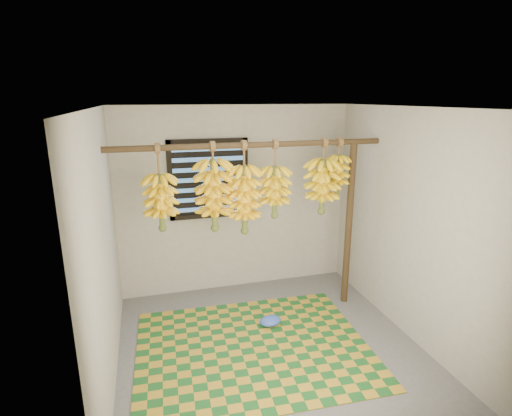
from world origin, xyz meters
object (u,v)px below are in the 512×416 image
object	(u,v)px
support_post	(349,226)
banana_bunch_b	(214,195)
banana_bunch_a	(161,202)
banana_bunch_e	(322,187)
banana_bunch_f	(338,175)
banana_bunch_c	(244,200)
woven_mat	(253,348)
plastic_bag	(270,321)
banana_bunch_d	(274,192)

from	to	relation	value
support_post	banana_bunch_b	world-z (taller)	banana_bunch_b
support_post	banana_bunch_a	distance (m)	2.22
banana_bunch_e	banana_bunch_f	world-z (taller)	same
banana_bunch_e	banana_bunch_c	bearing A→B (deg)	180.00
support_post	woven_mat	xyz separation A→B (m)	(-1.37, -0.65, -0.99)
banana_bunch_a	woven_mat	bearing A→B (deg)	-38.83
woven_mat	banana_bunch_e	bearing A→B (deg)	32.81
plastic_bag	banana_bunch_b	distance (m)	1.55
support_post	banana_bunch_e	size ratio (longest dim) A/B	2.33
woven_mat	banana_bunch_c	size ratio (longest dim) A/B	2.30
support_post	banana_bunch_f	size ratio (longest dim) A/B	2.95
banana_bunch_c	banana_bunch_e	size ratio (longest dim) A/B	1.18
banana_bunch_e	banana_bunch_d	bearing A→B (deg)	180.00
support_post	plastic_bag	world-z (taller)	support_post
banana_bunch_c	banana_bunch_d	xyz separation A→B (m)	(0.34, 0.00, 0.07)
banana_bunch_b	banana_bunch_f	xyz separation A→B (m)	(1.44, -0.00, 0.14)
plastic_bag	banana_bunch_f	world-z (taller)	banana_bunch_f
plastic_bag	banana_bunch_f	xyz separation A→B (m)	(0.89, 0.30, 1.56)
plastic_bag	banana_bunch_c	xyz separation A→B (m)	(-0.22, 0.30, 1.35)
banana_bunch_c	support_post	bearing A→B (deg)	0.00
plastic_bag	banana_bunch_a	xyz separation A→B (m)	(-1.10, 0.30, 1.38)
woven_mat	banana_bunch_b	bearing A→B (deg)	111.26
plastic_bag	banana_bunch_e	world-z (taller)	banana_bunch_e
banana_bunch_b	banana_bunch_c	size ratio (longest dim) A/B	0.94
banana_bunch_a	banana_bunch_e	size ratio (longest dim) A/B	1.05
banana_bunch_b	plastic_bag	bearing A→B (deg)	-28.28
banana_bunch_c	banana_bunch_b	bearing A→B (deg)	180.00
woven_mat	banana_bunch_f	bearing A→B (deg)	28.53
banana_bunch_a	banana_bunch_b	world-z (taller)	same
plastic_bag	banana_bunch_a	world-z (taller)	banana_bunch_a
woven_mat	support_post	bearing A→B (deg)	25.24
banana_bunch_d	banana_bunch_e	xyz separation A→B (m)	(0.58, 0.00, 0.03)
banana_bunch_b	banana_bunch_c	world-z (taller)	same
banana_bunch_b	banana_bunch_d	size ratio (longest dim) A/B	1.10
woven_mat	plastic_bag	bearing A→B (deg)	49.63
banana_bunch_c	banana_bunch_d	world-z (taller)	same
banana_bunch_c	banana_bunch_e	distance (m)	0.93
plastic_bag	banana_bunch_d	bearing A→B (deg)	66.64
support_post	banana_bunch_c	bearing A→B (deg)	180.00
banana_bunch_c	banana_bunch_e	world-z (taller)	same
plastic_bag	banana_bunch_f	distance (m)	1.82
plastic_bag	banana_bunch_b	world-z (taller)	banana_bunch_b
support_post	plastic_bag	distance (m)	1.46
banana_bunch_e	banana_bunch_f	size ratio (longest dim) A/B	1.27
banana_bunch_a	banana_bunch_b	xyz separation A→B (m)	(0.55, 0.00, 0.04)
banana_bunch_b	banana_bunch_e	distance (m)	1.25
banana_bunch_b	banana_bunch_d	bearing A→B (deg)	0.00
banana_bunch_c	banana_bunch_d	size ratio (longest dim) A/B	1.17
banana_bunch_a	banana_bunch_c	world-z (taller)	same
support_post	plastic_bag	size ratio (longest dim) A/B	7.91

